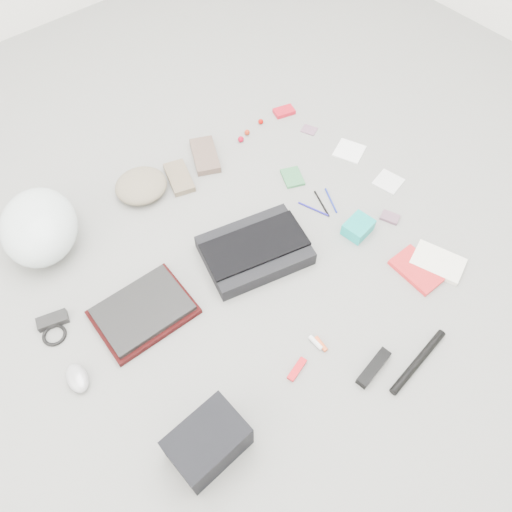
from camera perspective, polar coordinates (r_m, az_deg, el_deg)
ground_plane at (r=1.92m, az=0.00°, el=-0.83°), size 4.00×4.00×0.00m
messenger_bag at (r=1.91m, az=-0.14°, el=0.65°), size 0.44×0.36×0.06m
bag_flap at (r=1.88m, az=-0.14°, el=1.29°), size 0.42×0.27×0.01m
laptop_sleeve at (r=1.85m, az=-12.71°, el=-6.29°), size 0.35×0.26×0.02m
laptop at (r=1.83m, az=-12.84°, el=-5.97°), size 0.32×0.24×0.02m
bike_helmet at (r=2.06m, az=-23.55°, el=3.08°), size 0.41×0.44×0.21m
beanie at (r=2.16m, az=-12.99°, el=7.84°), size 0.25×0.24×0.08m
mitten_left at (r=2.20m, az=-8.77°, el=8.86°), size 0.14×0.20×0.03m
mitten_right at (r=2.27m, az=-5.84°, el=11.36°), size 0.18×0.23×0.03m
power_brick at (r=1.92m, az=-22.22°, el=-6.82°), size 0.12×0.08×0.03m
cable_coil at (r=1.90m, az=-22.05°, el=-8.37°), size 0.09×0.09×0.01m
mouse at (r=1.79m, az=-19.75°, el=-13.00°), size 0.08×0.12×0.04m
camera_bag at (r=1.59m, az=-5.53°, el=-20.45°), size 0.23×0.17×0.15m
multitool at (r=1.72m, az=4.70°, el=-12.77°), size 0.09×0.05×0.01m
toiletry_tube_white at (r=1.77m, az=6.85°, el=-9.79°), size 0.02×0.06×0.02m
toiletry_tube_orange at (r=1.77m, az=7.43°, el=-9.93°), size 0.02×0.06×0.02m
u_lock at (r=1.76m, az=13.29°, el=-12.32°), size 0.16×0.06×0.03m
bike_pump at (r=1.81m, az=18.04°, el=-11.39°), size 0.30×0.06×0.03m
book_red at (r=1.99m, az=17.97°, el=-1.50°), size 0.13×0.19×0.02m
book_white at (r=2.03m, az=20.07°, el=-0.67°), size 0.18×0.22×0.02m
notepad at (r=2.19m, az=4.19°, el=8.97°), size 0.12×0.13×0.01m
pen_blue at (r=2.09m, az=6.61°, el=5.35°), size 0.06×0.14×0.01m
pen_black at (r=2.11m, az=7.51°, el=5.97°), size 0.06×0.14×0.01m
pen_navy at (r=2.13m, az=8.56°, el=6.30°), size 0.06×0.13×0.01m
accordion_wallet at (r=2.02m, az=11.59°, el=3.23°), size 0.12×0.10×0.06m
card_deck at (r=2.11m, az=15.06°, el=4.29°), size 0.07×0.09×0.01m
napkin_top at (r=2.34m, az=10.62°, el=11.72°), size 0.16×0.16×0.01m
napkin_bottom at (r=2.25m, az=14.90°, el=8.21°), size 0.13×0.13×0.01m
lollipop_a at (r=2.34m, az=-1.74°, el=13.20°), size 0.04×0.04×0.03m
lollipop_b at (r=2.37m, az=-1.03°, el=13.96°), size 0.03×0.03×0.03m
lollipop_c at (r=2.43m, az=0.54°, el=15.11°), size 0.03×0.03×0.02m
altoids_tin at (r=2.49m, az=3.23°, el=16.17°), size 0.11×0.09×0.02m
stamp_sheet at (r=2.42m, az=6.10°, el=14.15°), size 0.08×0.08×0.00m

